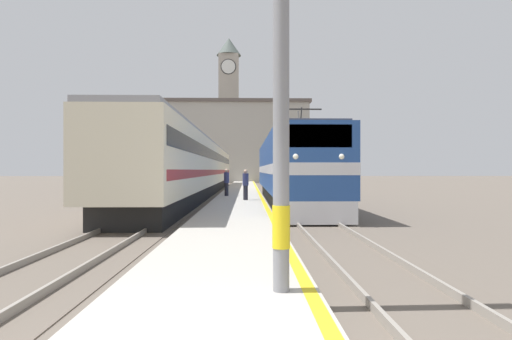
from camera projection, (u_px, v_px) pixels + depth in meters
name	position (u px, v px, depth m)	size (l,w,h in m)	color
ground_plane	(242.00, 194.00, 33.10)	(200.00, 200.00, 0.00)	#60564C
platform	(241.00, 196.00, 28.10)	(3.01, 140.00, 0.30)	#ADA89E
rail_track_near	(282.00, 198.00, 28.16)	(2.84, 140.00, 0.16)	#60564C
rail_track_far	(192.00, 198.00, 28.03)	(2.84, 140.00, 0.16)	#60564C
locomotive_train	(289.00, 170.00, 23.55)	(2.92, 19.77, 4.87)	black
passenger_train	(200.00, 167.00, 32.56)	(2.92, 41.92, 4.18)	black
person_on_platform	(226.00, 182.00, 26.14)	(0.34, 0.34, 1.78)	#23232D
second_waiting_passenger	(246.00, 184.00, 22.55)	(0.34, 0.34, 1.73)	#23232D
clock_tower	(229.00, 105.00, 77.24)	(4.70, 4.70, 27.58)	#ADA393
station_building	(221.00, 142.00, 63.70)	(27.92, 7.31, 12.86)	#A8A399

